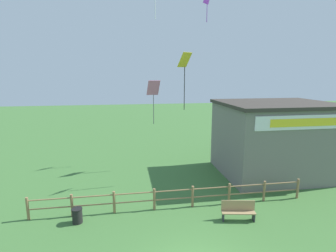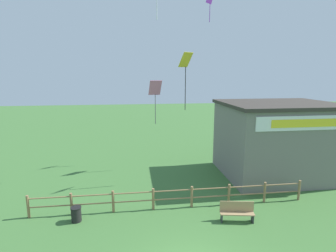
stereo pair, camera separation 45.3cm
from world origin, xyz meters
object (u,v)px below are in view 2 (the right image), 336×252
at_px(seaside_building, 277,139).
at_px(park_bench_near_fence, 237,211).
at_px(kite_purple_streamer, 210,0).
at_px(trash_bin, 76,214).
at_px(kite_yellow_diamond, 186,68).
at_px(kite_pink_diamond, 155,92).

relative_size(seaside_building, park_bench_near_fence, 4.53).
height_order(seaside_building, kite_purple_streamer, kite_purple_streamer).
xyz_separation_m(seaside_building, kite_purple_streamer, (-3.96, 4.94, 10.78)).
bearing_deg(kite_purple_streamer, trash_bin, -134.26).
relative_size(trash_bin, kite_yellow_diamond, 0.20).
height_order(seaside_building, trash_bin, seaside_building).
bearing_deg(park_bench_near_fence, kite_purple_streamer, 82.72).
xyz_separation_m(trash_bin, kite_yellow_diamond, (6.53, 4.67, 7.43)).
xyz_separation_m(seaside_building, kite_yellow_diamond, (-6.98, -0.18, 5.09)).
relative_size(trash_bin, kite_pink_diamond, 0.23).
relative_size(park_bench_near_fence, kite_pink_diamond, 0.52).
relative_size(seaside_building, kite_purple_streamer, 3.20).
bearing_deg(kite_pink_diamond, kite_purple_streamer, 25.25).
distance_m(seaside_building, kite_purple_streamer, 12.51).
bearing_deg(park_bench_near_fence, seaside_building, 47.74).
distance_m(kite_purple_streamer, kite_pink_diamond, 9.13).
xyz_separation_m(park_bench_near_fence, kite_pink_diamond, (-3.43, 8.55, 5.57)).
bearing_deg(kite_pink_diamond, park_bench_near_fence, -68.12).
relative_size(seaside_building, kite_pink_diamond, 2.36).
relative_size(kite_yellow_diamond, kite_purple_streamer, 1.52).
distance_m(kite_yellow_diamond, kite_pink_diamond, 3.78).
xyz_separation_m(kite_purple_streamer, kite_pink_diamond, (-4.82, -2.27, -7.42)).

